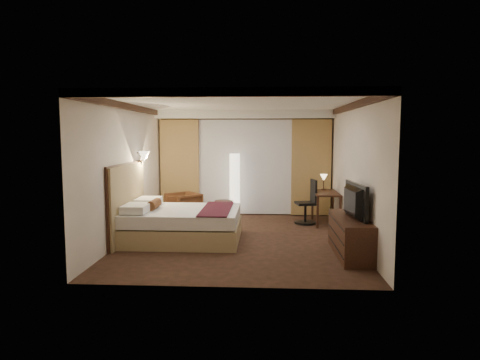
# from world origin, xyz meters

# --- Properties ---
(floor) EXTENTS (4.50, 5.50, 0.01)m
(floor) POSITION_xyz_m (0.00, 0.00, 0.00)
(floor) COLOR black
(floor) RESTS_ON ground
(ceiling) EXTENTS (4.50, 5.50, 0.01)m
(ceiling) POSITION_xyz_m (0.00, 0.00, 2.70)
(ceiling) COLOR white
(ceiling) RESTS_ON back_wall
(back_wall) EXTENTS (4.50, 0.02, 2.70)m
(back_wall) POSITION_xyz_m (0.00, 2.75, 1.35)
(back_wall) COLOR beige
(back_wall) RESTS_ON floor
(left_wall) EXTENTS (0.02, 5.50, 2.70)m
(left_wall) POSITION_xyz_m (-2.25, 0.00, 1.35)
(left_wall) COLOR beige
(left_wall) RESTS_ON floor
(right_wall) EXTENTS (0.02, 5.50, 2.70)m
(right_wall) POSITION_xyz_m (2.25, 0.00, 1.35)
(right_wall) COLOR beige
(right_wall) RESTS_ON floor
(crown_molding) EXTENTS (4.50, 5.50, 0.12)m
(crown_molding) POSITION_xyz_m (0.00, 0.00, 2.64)
(crown_molding) COLOR black
(crown_molding) RESTS_ON ceiling
(soffit) EXTENTS (4.50, 0.50, 0.20)m
(soffit) POSITION_xyz_m (0.00, 2.50, 2.60)
(soffit) COLOR white
(soffit) RESTS_ON ceiling
(curtain_sheer) EXTENTS (2.48, 0.04, 2.45)m
(curtain_sheer) POSITION_xyz_m (0.00, 2.67, 1.25)
(curtain_sheer) COLOR silver
(curtain_sheer) RESTS_ON back_wall
(curtain_left_drape) EXTENTS (1.00, 0.14, 2.45)m
(curtain_left_drape) POSITION_xyz_m (-1.70, 2.61, 1.25)
(curtain_left_drape) COLOR tan
(curtain_left_drape) RESTS_ON back_wall
(curtain_right_drape) EXTENTS (1.00, 0.14, 2.45)m
(curtain_right_drape) POSITION_xyz_m (1.70, 2.61, 1.25)
(curtain_right_drape) COLOR tan
(curtain_right_drape) RESTS_ON back_wall
(wall_sconce) EXTENTS (0.24, 0.24, 0.24)m
(wall_sconce) POSITION_xyz_m (-2.09, 0.68, 1.62)
(wall_sconce) COLOR white
(wall_sconce) RESTS_ON left_wall
(bed) EXTENTS (2.20, 1.72, 0.65)m
(bed) POSITION_xyz_m (-1.09, -0.18, 0.32)
(bed) COLOR white
(bed) RESTS_ON floor
(headboard) EXTENTS (0.12, 2.02, 1.50)m
(headboard) POSITION_xyz_m (-2.20, -0.18, 0.75)
(headboard) COLOR tan
(headboard) RESTS_ON floor
(armchair) EXTENTS (0.96, 0.96, 0.72)m
(armchair) POSITION_xyz_m (-1.50, 1.98, 0.36)
(armchair) COLOR #522B18
(armchair) RESTS_ON floor
(side_table) EXTENTS (0.44, 0.44, 0.49)m
(side_table) POSITION_xyz_m (-0.48, 1.87, 0.24)
(side_table) COLOR black
(side_table) RESTS_ON floor
(floor_lamp) EXTENTS (0.34, 0.34, 1.63)m
(floor_lamp) POSITION_xyz_m (-0.24, 2.24, 0.81)
(floor_lamp) COLOR white
(floor_lamp) RESTS_ON floor
(desk) EXTENTS (0.55, 1.15, 0.75)m
(desk) POSITION_xyz_m (1.95, 1.62, 0.38)
(desk) COLOR black
(desk) RESTS_ON floor
(desk_lamp) EXTENTS (0.18, 0.18, 0.34)m
(desk_lamp) POSITION_xyz_m (1.95, 2.04, 0.92)
(desk_lamp) COLOR #FFD899
(desk_lamp) RESTS_ON desk
(office_chair) EXTENTS (0.59, 0.59, 1.05)m
(office_chair) POSITION_xyz_m (1.47, 1.57, 0.52)
(office_chair) COLOR black
(office_chair) RESTS_ON floor
(dresser) EXTENTS (0.50, 1.71, 0.66)m
(dresser) POSITION_xyz_m (2.00, -1.03, 0.33)
(dresser) COLOR black
(dresser) RESTS_ON floor
(television) EXTENTS (0.77, 1.21, 0.15)m
(television) POSITION_xyz_m (1.97, -1.03, 0.99)
(television) COLOR black
(television) RESTS_ON dresser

